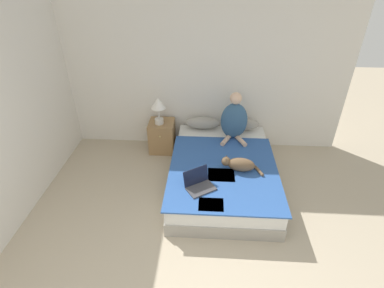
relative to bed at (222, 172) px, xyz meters
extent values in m
cube|color=silver|center=(-0.54, 1.15, 1.07)|extent=(5.05, 0.05, 2.55)
cube|color=silver|center=(-2.59, -0.57, 1.07)|extent=(0.05, 4.38, 2.55)
cube|color=#9E998E|center=(0.00, 0.01, -0.11)|extent=(1.44, 2.14, 0.19)
cube|color=silver|center=(0.00, 0.01, 0.09)|extent=(1.42, 2.11, 0.20)
cube|color=#2D569E|center=(0.00, -0.20, 0.20)|extent=(1.49, 1.72, 0.02)
cube|color=#3D4784|center=(-0.17, -0.90, 0.20)|extent=(0.30, 0.23, 0.01)
cube|color=#3D4784|center=(-0.03, -0.33, 0.20)|extent=(0.36, 0.29, 0.01)
ellipsoid|color=gray|center=(-0.32, 0.94, 0.31)|extent=(0.59, 0.22, 0.20)
ellipsoid|color=gray|center=(0.32, 0.94, 0.31)|extent=(0.59, 0.22, 0.20)
ellipsoid|color=#33567A|center=(0.17, 0.66, 0.51)|extent=(0.42, 0.23, 0.60)
sphere|color=#DBB293|center=(0.17, 0.66, 0.89)|extent=(0.18, 0.18, 0.18)
cylinder|color=#DBB293|center=(0.06, 0.52, 0.24)|extent=(0.19, 0.29, 0.07)
cylinder|color=#DBB293|center=(0.29, 0.52, 0.24)|extent=(0.19, 0.29, 0.07)
ellipsoid|color=brown|center=(0.23, -0.21, 0.30)|extent=(0.39, 0.23, 0.19)
sphere|color=brown|center=(0.03, -0.18, 0.33)|extent=(0.12, 0.12, 0.12)
cone|color=brown|center=(0.02, -0.21, 0.37)|extent=(0.06, 0.06, 0.06)
cone|color=brown|center=(0.03, -0.14, 0.37)|extent=(0.06, 0.06, 0.06)
cylinder|color=brown|center=(0.48, -0.24, 0.23)|extent=(0.12, 0.20, 0.04)
cube|color=#424247|center=(-0.29, -0.64, 0.22)|extent=(0.41, 0.37, 0.02)
cube|color=black|center=(-0.37, -0.53, 0.33)|extent=(0.32, 0.24, 0.22)
cube|color=#937047|center=(-1.01, 0.86, 0.07)|extent=(0.42, 0.42, 0.54)
sphere|color=tan|center=(-1.01, 0.65, 0.19)|extent=(0.03, 0.03, 0.03)
cylinder|color=beige|center=(-1.04, 0.82, 0.38)|extent=(0.14, 0.14, 0.09)
cylinder|color=beige|center=(-1.04, 0.82, 0.52)|extent=(0.02, 0.02, 0.19)
cone|color=white|center=(-1.04, 0.82, 0.71)|extent=(0.24, 0.24, 0.17)
camera|label=1|loc=(-0.23, -3.51, 2.70)|focal=28.00mm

